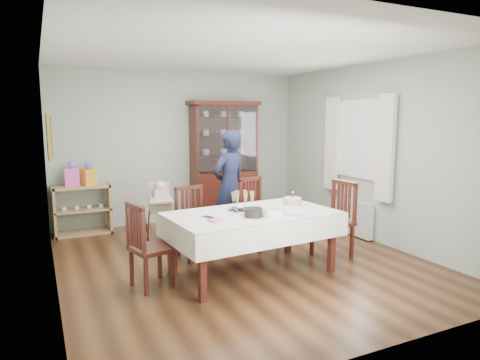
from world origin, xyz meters
TOP-DOWN VIEW (x-y plane):
  - floor at (0.00, 0.00)m, footprint 5.00×5.00m
  - room_shell at (0.00, 0.53)m, footprint 5.00×5.00m
  - dining_table at (-0.08, -0.50)m, footprint 2.08×1.30m
  - china_cabinet at (0.75, 2.26)m, footprint 1.30×0.48m
  - sideboard at (-1.75, 2.28)m, footprint 0.90×0.38m
  - picture_frame at (-2.22, 0.80)m, footprint 0.04×0.48m
  - window at (2.22, 0.30)m, footprint 0.04×1.02m
  - curtain_left at (2.16, -0.32)m, footprint 0.07×0.30m
  - curtain_right at (2.16, 0.92)m, footprint 0.07×0.30m
  - radiator at (2.16, 0.30)m, footprint 0.10×0.80m
  - chair_far_left at (-0.50, 0.37)m, footprint 0.47×0.47m
  - chair_far_right at (0.49, 0.41)m, footprint 0.56×0.56m
  - chair_end_left at (-1.29, -0.39)m, footprint 0.52×0.52m
  - chair_end_right at (1.22, -0.39)m, footprint 0.52×0.52m
  - woman at (0.29, 0.99)m, footprint 0.72×0.60m
  - high_chair at (-0.76, 1.15)m, footprint 0.49×0.49m
  - champagne_tray at (-0.14, -0.38)m, footprint 0.39×0.39m
  - birthday_cake at (0.58, -0.36)m, footprint 0.27×0.27m
  - plate_stack_dark at (-0.17, -0.71)m, footprint 0.27×0.27m
  - plate_stack_white at (0.02, -0.81)m, footprint 0.29×0.29m
  - napkin_stack at (-0.64, -0.72)m, footprint 0.17×0.17m
  - cutlery at (-0.69, -0.53)m, footprint 0.16×0.19m
  - cake_knife at (0.26, -0.82)m, footprint 0.26×0.22m
  - gift_bag_pink at (-1.88, 2.26)m, footprint 0.23×0.17m
  - gift_bag_orange at (-1.62, 2.26)m, footprint 0.25×0.22m

SIDE VIEW (x-z plane):
  - floor at x=0.00m, z-range 0.00..0.00m
  - chair_far_left at x=-0.50m, z-range -0.19..0.76m
  - chair_end_left at x=-1.29m, z-range -0.20..0.77m
  - chair_far_right at x=0.49m, z-range -0.20..0.80m
  - radiator at x=2.16m, z-range 0.02..0.57m
  - chair_end_right at x=1.22m, z-range -0.21..0.82m
  - high_chair at x=-0.76m, z-range -0.10..0.85m
  - dining_table at x=-0.08m, z-range 0.00..0.76m
  - sideboard at x=-1.75m, z-range 0.00..0.80m
  - cutlery at x=-0.69m, z-range 0.76..0.77m
  - cake_knife at x=0.26m, z-range 0.76..0.77m
  - napkin_stack at x=-0.64m, z-range 0.76..0.78m
  - plate_stack_white at x=0.02m, z-range 0.76..0.85m
  - birthday_cake at x=0.58m, z-range 0.72..0.90m
  - plate_stack_dark at x=-0.17m, z-range 0.76..0.86m
  - champagne_tray at x=-0.14m, z-range 0.71..0.95m
  - woman at x=0.29m, z-range 0.00..1.70m
  - gift_bag_orange at x=-1.62m, z-range 0.78..1.16m
  - gift_bag_pink at x=-1.88m, z-range 0.78..1.17m
  - china_cabinet at x=0.75m, z-range 0.04..2.21m
  - curtain_left at x=2.16m, z-range 0.67..2.23m
  - curtain_right at x=2.16m, z-range 0.67..2.23m
  - window at x=2.22m, z-range 0.94..2.16m
  - picture_frame at x=-2.22m, z-range 1.36..1.94m
  - room_shell at x=0.00m, z-range -0.80..4.20m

